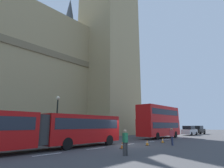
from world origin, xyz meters
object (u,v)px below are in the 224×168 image
articulated_bus (37,128)px  sedan_trailing (198,130)px  double_decker_bus (159,120)px  street_lamp (57,115)px  pedestrian_near_cones (125,141)px  pedestrian_by_kerb (172,136)px  traffic_cone_middle (147,143)px  traffic_cone_east (163,140)px  traffic_cone_west (122,145)px  sedan_lead (189,131)px

articulated_bus → sedan_trailing: bearing=-0.1°
double_decker_bus → street_lamp: street_lamp is taller
pedestrian_near_cones → pedestrian_by_kerb: 8.29m
traffic_cone_middle → pedestrian_by_kerb: 2.60m
sedan_trailing → pedestrian_near_cones: 36.02m
traffic_cone_east → articulated_bus: bearing=163.6°
articulated_bus → traffic_cone_west: 7.15m
articulated_bus → traffic_cone_west: bearing=-33.2°
street_lamp → pedestrian_by_kerb: (6.72, -10.44, -2.14)m
traffic_cone_west → double_decker_bus: bearing=15.0°
sedan_trailing → articulated_bus: bearing=179.9°
sedan_trailing → traffic_cone_east: 25.51m
sedan_trailing → traffic_cone_east: (-25.22, -3.83, -0.63)m
double_decker_bus → traffic_cone_west: bearing=-165.0°
traffic_cone_west → articulated_bus: bearing=146.8°
pedestrian_near_cones → double_decker_bus: bearing=20.4°
sedan_lead → sedan_trailing: 6.39m
pedestrian_near_cones → sedan_lead: bearing=11.8°
traffic_cone_east → traffic_cone_west: bearing=179.5°
sedan_lead → pedestrian_near_cones: (-29.08, -6.06, -0.00)m
traffic_cone_middle → traffic_cone_east: bearing=3.4°
double_decker_bus → traffic_cone_middle: bearing=-158.9°
sedan_lead → traffic_cone_east: (-18.83, -3.58, -0.63)m
traffic_cone_east → street_lamp: (-8.69, 8.40, 2.77)m
pedestrian_near_cones → traffic_cone_west: bearing=41.5°
sedan_lead → traffic_cone_west: size_ratio=7.59×
double_decker_bus → sedan_trailing: bearing=-0.2°
double_decker_bus → traffic_cone_west: 15.01m
double_decker_bus → pedestrian_near_cones: 18.41m
pedestrian_near_cones → traffic_cone_middle: bearing=19.1°
sedan_trailing → pedestrian_near_cones: size_ratio=2.60×
pedestrian_near_cones → pedestrian_by_kerb: bearing=3.0°
articulated_bus → pedestrian_near_cones: bearing=-64.9°
pedestrian_by_kerb → traffic_cone_middle: bearing=133.6°
articulated_bus → sedan_lead: articulated_bus is taller
traffic_cone_east → pedestrian_near_cones: size_ratio=0.34×
articulated_bus → double_decker_bus: size_ratio=1.78×
traffic_cone_east → pedestrian_near_cones: pedestrian_near_cones is taller
articulated_bus → traffic_cone_east: 13.88m
articulated_bus → traffic_cone_middle: 10.48m
sedan_lead → traffic_cone_west: bearing=-172.4°
pedestrian_near_cones → pedestrian_by_kerb: (8.28, 0.44, 0.00)m
double_decker_bus → traffic_cone_middle: (-10.63, -4.11, -2.43)m
sedan_lead → articulated_bus: bearing=179.4°
sedan_lead → traffic_cone_east: size_ratio=7.59×
articulated_bus → pedestrian_near_cones: size_ratio=10.17×
sedan_lead → sedan_trailing: size_ratio=1.00×
double_decker_bus → traffic_cone_east: 8.30m
double_decker_bus → traffic_cone_middle: 11.65m
double_decker_bus → traffic_cone_west: (-14.31, -3.83, -2.43)m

